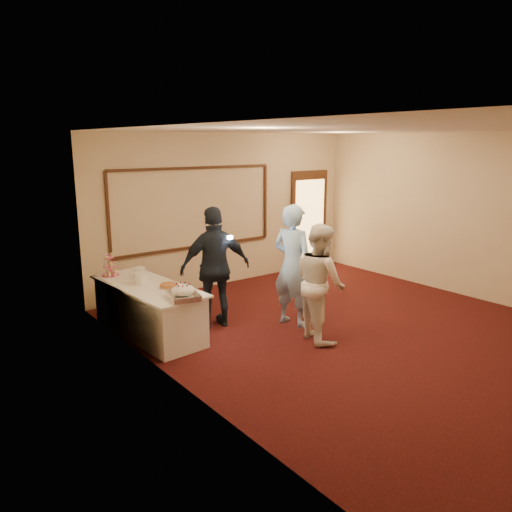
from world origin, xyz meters
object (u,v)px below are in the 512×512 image
(tart, at_px, (169,286))
(man, at_px, (293,266))
(plate_stack_b, at_px, (140,273))
(guest, at_px, (215,268))
(plate_stack_a, at_px, (141,278))
(buffet_table, at_px, (149,309))
(cupcake_stand, at_px, (110,267))
(pavlova_tray, at_px, (183,292))
(woman, at_px, (320,282))

(tart, relative_size, man, 0.15)
(plate_stack_b, relative_size, guest, 0.10)
(man, bearing_deg, plate_stack_a, 47.32)
(buffet_table, height_order, cupcake_stand, cupcake_stand)
(buffet_table, distance_m, man, 2.29)
(plate_stack_b, xyz_separation_m, tart, (0.10, -0.77, -0.05))
(guest, bearing_deg, buffet_table, -1.92)
(plate_stack_a, xyz_separation_m, tart, (0.23, -0.42, -0.06))
(plate_stack_a, distance_m, tart, 0.48)
(tart, relative_size, guest, 0.15)
(plate_stack_b, distance_m, man, 2.38)
(plate_stack_b, bearing_deg, plate_stack_a, -110.74)
(tart, distance_m, man, 1.93)
(plate_stack_a, height_order, guest, guest)
(pavlova_tray, distance_m, guest, 1.07)
(cupcake_stand, bearing_deg, buffet_table, -74.33)
(buffet_table, distance_m, woman, 2.57)
(pavlova_tray, relative_size, woman, 0.35)
(plate_stack_a, distance_m, man, 2.30)
(buffet_table, distance_m, pavlova_tray, 1.01)
(cupcake_stand, height_order, plate_stack_a, cupcake_stand)
(cupcake_stand, distance_m, plate_stack_b, 0.50)
(cupcake_stand, height_order, man, man)
(buffet_table, xyz_separation_m, guest, (1.00, -0.31, 0.55))
(pavlova_tray, xyz_separation_m, tart, (0.08, 0.57, -0.06))
(plate_stack_b, xyz_separation_m, guest, (0.91, -0.75, 0.09))
(pavlova_tray, bearing_deg, plate_stack_b, 90.82)
(plate_stack_a, relative_size, plate_stack_b, 1.10)
(buffet_table, xyz_separation_m, pavlova_tray, (0.10, -0.89, 0.47))
(cupcake_stand, bearing_deg, man, -39.29)
(pavlova_tray, height_order, plate_stack_b, pavlova_tray)
(buffet_table, height_order, woman, woman)
(pavlova_tray, distance_m, man, 1.89)
(plate_stack_a, relative_size, woman, 0.12)
(plate_stack_b, distance_m, woman, 2.78)
(cupcake_stand, bearing_deg, pavlova_tray, -78.90)
(tart, distance_m, woman, 2.19)
(buffet_table, distance_m, plate_stack_a, 0.48)
(cupcake_stand, distance_m, guest, 1.68)
(pavlova_tray, height_order, guest, guest)
(man, height_order, woman, man)
(buffet_table, bearing_deg, cupcake_stand, 105.67)
(man, bearing_deg, tart, 55.27)
(pavlova_tray, relative_size, guest, 0.31)
(plate_stack_b, distance_m, tart, 0.78)
(plate_stack_a, distance_m, plate_stack_b, 0.37)
(cupcake_stand, distance_m, tart, 1.23)
(plate_stack_b, height_order, man, man)
(plate_stack_a, relative_size, man, 0.11)
(buffet_table, distance_m, tart, 0.55)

